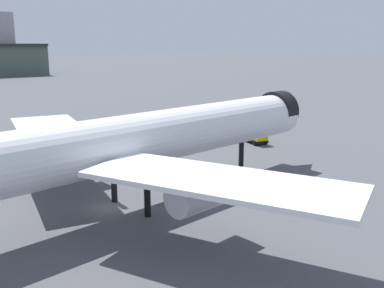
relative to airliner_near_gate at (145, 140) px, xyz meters
The scene contains 3 objects.
ground 8.17m from the airliner_near_gate, 154.83° to the left, with size 900.00×900.00×0.00m, color #4C4F54.
airliner_near_gate is the anchor object (origin of this frame).
service_truck_front 34.36m from the airliner_near_gate, 18.92° to the left, with size 3.87×5.93×3.00m.
Camera 1 is at (-24.26, -38.72, 17.33)m, focal length 41.70 mm.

